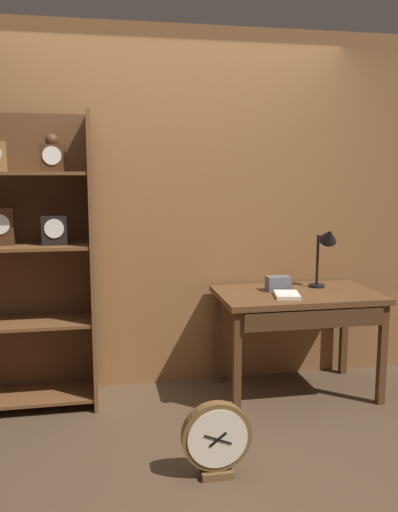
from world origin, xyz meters
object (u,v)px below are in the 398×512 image
object	(u,v)px
desk_lamp	(326,244)
round_clock_large	(216,439)
open_repair_manual	(287,295)
toolbox_small	(278,283)
workbench	(298,306)

from	to	relation	value
desk_lamp	round_clock_large	xyz separation A→B (m)	(-1.05, -1.06, -0.86)
open_repair_manual	toolbox_small	bearing A→B (deg)	101.09
workbench	round_clock_large	bearing A→B (deg)	-130.24
workbench	toolbox_small	distance (m)	0.21
desk_lamp	open_repair_manual	bearing A→B (deg)	-149.23
desk_lamp	open_repair_manual	distance (m)	0.53
workbench	round_clock_large	distance (m)	1.31
desk_lamp	open_repair_manual	size ratio (longest dim) A/B	2.11
open_repair_manual	round_clock_large	bearing A→B (deg)	-116.51
desk_lamp	toolbox_small	world-z (taller)	desk_lamp
open_repair_manual	round_clock_large	size ratio (longest dim) A/B	0.54
toolbox_small	open_repair_manual	size ratio (longest dim) A/B	0.75
open_repair_manual	workbench	bearing A→B (deg)	50.76
desk_lamp	workbench	bearing A→B (deg)	-153.51
workbench	desk_lamp	xyz separation A→B (m)	(0.25, 0.13, 0.41)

